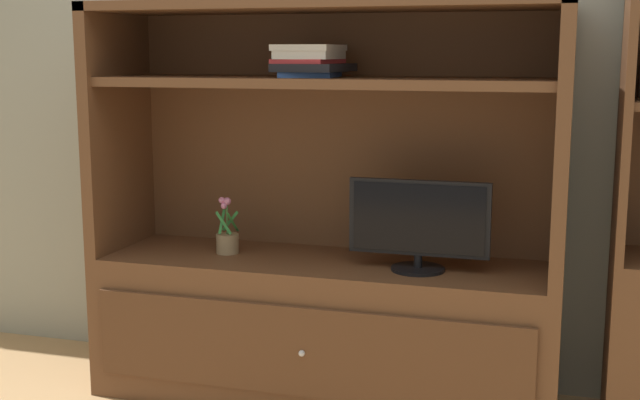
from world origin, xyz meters
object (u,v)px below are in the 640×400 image
potted_plant (227,239)px  magazine_stack (311,61)px  tv_monitor (419,224)px  media_console (324,281)px

potted_plant → magazine_stack: bearing=-0.1°
tv_monitor → potted_plant: size_ratio=2.29×
media_console → potted_plant: media_console is taller
tv_monitor → potted_plant: (-0.80, 0.05, -0.12)m
potted_plant → magazine_stack: magazine_stack is taller
tv_monitor → potted_plant: 0.81m
tv_monitor → magazine_stack: magazine_stack is taller
potted_plant → magazine_stack: (0.36, -0.00, 0.72)m
tv_monitor → magazine_stack: size_ratio=1.65×
media_console → magazine_stack: bearing=-171.5°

